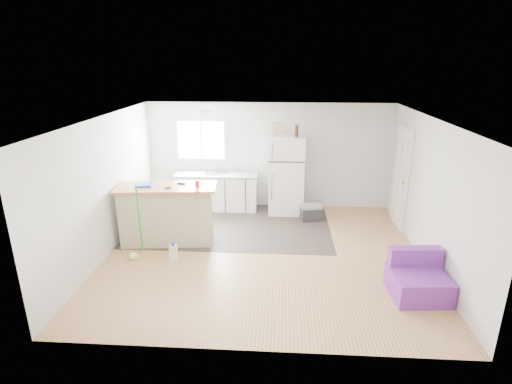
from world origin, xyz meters
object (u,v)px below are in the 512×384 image
mop (135,247)px  bottle_right (297,131)px  peninsula (167,214)px  cooler (311,212)px  refrigerator (286,175)px  blue_tray (144,185)px  bottle_left (297,131)px  red_cup (197,183)px  purple_seat (418,280)px  cleaner_jug (173,252)px  cardboard_box (277,129)px  kitchen_cabinets (217,191)px

mop → bottle_right: bearing=21.4°
peninsula → cooler: 3.07m
mop → bottle_right: size_ratio=5.37×
refrigerator → mop: size_ratio=1.29×
blue_tray → bottle_left: 3.33m
red_cup → blue_tray: size_ratio=0.40×
purple_seat → bottle_left: bottle_left is taller
cleaner_jug → mop: bearing=168.6°
mop → blue_tray: (0.01, 0.69, 0.90)m
refrigerator → blue_tray: bearing=-146.8°
mop → purple_seat: bearing=-29.2°
refrigerator → bottle_left: bearing=-26.8°
bottle_left → cardboard_box: bearing=176.1°
kitchen_cabinets → cardboard_box: size_ratio=6.29×
peninsula → cooler: bearing=18.8°
red_cup → cleaner_jug: bearing=-113.7°
blue_tray → bottle_right: bearing=31.4°
red_cup → cardboard_box: size_ratio=0.40×
refrigerator → mop: refrigerator is taller
refrigerator → cleaner_jug: size_ratio=5.49×
red_cup → blue_tray: bearing=-177.6°
peninsula → purple_seat: peninsula is taller
refrigerator → cooler: refrigerator is taller
purple_seat → peninsula: bearing=155.4°
kitchen_cabinets → cardboard_box: cardboard_box is taller
peninsula → mop: (-0.39, -0.71, -0.33)m
peninsula → bottle_left: size_ratio=7.46×
red_cup → cardboard_box: 2.29m
purple_seat → bottle_right: 3.99m
blue_tray → bottle_right: (2.80, 1.71, 0.73)m
kitchen_cabinets → mop: size_ratio=1.41×
blue_tray → peninsula: bearing=3.2°
refrigerator → blue_tray: size_ratio=5.78×
bottle_right → purple_seat: bearing=-61.9°
kitchen_cabinets → red_cup: (-0.05, -1.80, 0.74)m
mop → blue_tray: mop is taller
cleaner_jug → refrigerator: bearing=38.8°
red_cup → bottle_right: bottle_right is taller
peninsula → bottle_right: size_ratio=7.46×
cardboard_box → bottle_right: bearing=2.8°
kitchen_cabinets → cleaner_jug: bearing=-98.6°
cleaner_jug → red_cup: (0.32, 0.72, 1.03)m
bottle_left → refrigerator: bearing=154.1°
red_cup → blue_tray: (-0.97, -0.04, -0.04)m
red_cup → blue_tray: red_cup is taller
kitchen_cabinets → cleaner_jug: (-0.36, -2.52, -0.29)m
purple_seat → blue_tray: blue_tray is taller
refrigerator → cardboard_box: cardboard_box is taller
cooler → purple_seat: size_ratio=0.59×
kitchen_cabinets → blue_tray: blue_tray is taller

